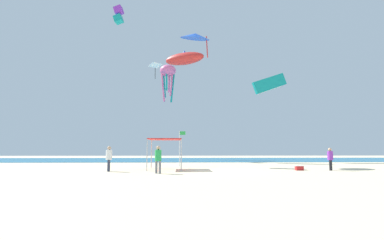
# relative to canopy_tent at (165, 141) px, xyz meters

# --- Properties ---
(ground) EXTENTS (110.00, 110.00, 0.10)m
(ground) POSITION_rel_canopy_tent_xyz_m (3.54, -2.27, -2.34)
(ground) COLOR beige
(ocean_strip) EXTENTS (110.00, 19.54, 0.03)m
(ocean_strip) POSITION_rel_canopy_tent_xyz_m (3.54, 22.11, -2.27)
(ocean_strip) COLOR #1E6B93
(ocean_strip) RESTS_ON ground
(canopy_tent) EXTENTS (2.61, 3.23, 2.42)m
(canopy_tent) POSITION_rel_canopy_tent_xyz_m (0.00, 0.00, 0.00)
(canopy_tent) COLOR #B2B2B7
(canopy_tent) RESTS_ON ground
(person_near_tent) EXTENTS (0.40, 0.40, 1.70)m
(person_near_tent) POSITION_rel_canopy_tent_xyz_m (12.56, -1.64, -1.29)
(person_near_tent) COLOR black
(person_near_tent) RESTS_ON ground
(person_leftmost) EXTENTS (0.43, 0.48, 1.81)m
(person_leftmost) POSITION_rel_canopy_tent_xyz_m (-3.94, -2.03, -1.23)
(person_leftmost) COLOR #33384C
(person_leftmost) RESTS_ON ground
(person_central) EXTENTS (0.43, 0.43, 1.81)m
(person_central) POSITION_rel_canopy_tent_xyz_m (-0.25, -3.98, -1.23)
(person_central) COLOR slate
(person_central) RESTS_ON ground
(banner_flag) EXTENTS (0.61, 0.06, 3.36)m
(banner_flag) POSITION_rel_canopy_tent_xyz_m (1.19, 5.03, -0.24)
(banner_flag) COLOR silver
(banner_flag) RESTS_ON ground
(cooler_box) EXTENTS (0.57, 0.37, 0.35)m
(cooler_box) POSITION_rel_canopy_tent_xyz_m (10.20, -1.49, -2.11)
(cooler_box) COLOR red
(cooler_box) RESTS_ON ground
(kite_inflatable_red) EXTENTS (6.23, 4.46, 2.38)m
(kite_inflatable_red) POSITION_rel_canopy_tent_xyz_m (1.69, 16.07, 12.11)
(kite_inflatable_red) COLOR red
(kite_parafoil_teal) EXTENTS (5.41, 2.35, 3.43)m
(kite_parafoil_teal) POSITION_rel_canopy_tent_xyz_m (13.36, 14.67, 8.25)
(kite_parafoil_teal) COLOR teal
(kite_delta_blue) EXTENTS (4.11, 4.13, 3.07)m
(kite_delta_blue) POSITION_rel_canopy_tent_xyz_m (2.76, 6.98, 11.66)
(kite_delta_blue) COLOR blue
(kite_octopus_pink) EXTENTS (3.19, 3.19, 6.33)m
(kite_octopus_pink) POSITION_rel_canopy_tent_xyz_m (-0.97, 23.70, 12.18)
(kite_octopus_pink) COLOR pink
(kite_box_purple) EXTENTS (1.25, 1.08, 2.17)m
(kite_box_purple) POSITION_rel_canopy_tent_xyz_m (-6.34, 10.10, 15.47)
(kite_box_purple) COLOR purple
(kite_diamond_white) EXTENTS (2.18, 2.18, 2.28)m
(kite_diamond_white) POSITION_rel_canopy_tent_xyz_m (-2.66, 18.89, 11.84)
(kite_diamond_white) COLOR white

